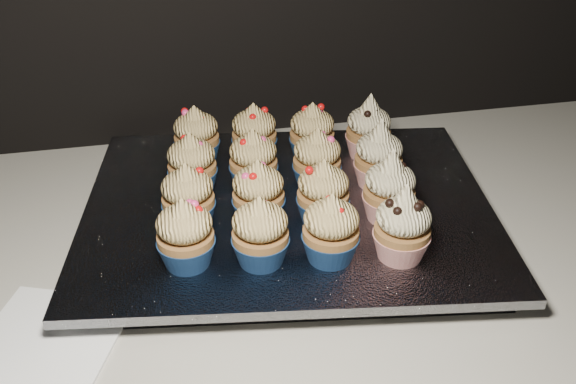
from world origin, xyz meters
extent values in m
cube|color=beige|center=(0.00, 1.70, 0.88)|extent=(2.44, 0.64, 0.04)
cube|color=white|center=(-0.24, 1.58, 0.90)|extent=(0.18, 0.18, 0.00)
cube|color=black|center=(0.04, 1.73, 0.91)|extent=(0.51, 0.42, 0.02)
cube|color=silver|center=(0.04, 1.73, 0.93)|extent=(0.56, 0.46, 0.01)
cone|color=navy|center=(-0.09, 1.63, 0.95)|extent=(0.06, 0.06, 0.03)
ellipsoid|color=#EBC577|center=(-0.09, 1.63, 0.99)|extent=(0.06, 0.06, 0.04)
cone|color=#EBC577|center=(-0.09, 1.63, 1.01)|extent=(0.03, 0.03, 0.02)
cone|color=navy|center=(-0.01, 1.62, 0.95)|extent=(0.06, 0.06, 0.03)
ellipsoid|color=#EBC577|center=(-0.01, 1.62, 0.99)|extent=(0.06, 0.06, 0.04)
cone|color=#EBC577|center=(-0.01, 1.62, 1.01)|extent=(0.03, 0.03, 0.02)
cone|color=navy|center=(0.06, 1.61, 0.95)|extent=(0.06, 0.06, 0.03)
ellipsoid|color=#EBC577|center=(0.06, 1.61, 0.99)|extent=(0.06, 0.06, 0.04)
cone|color=#EBC577|center=(0.06, 1.61, 1.01)|extent=(0.03, 0.03, 0.02)
cone|color=#AB1E17|center=(0.14, 1.60, 0.95)|extent=(0.06, 0.06, 0.03)
ellipsoid|color=#FAE6AF|center=(0.14, 1.60, 0.99)|extent=(0.06, 0.06, 0.04)
cone|color=#FAE6AF|center=(0.14, 1.60, 1.02)|extent=(0.03, 0.03, 0.03)
cone|color=navy|center=(-0.08, 1.70, 0.95)|extent=(0.06, 0.06, 0.03)
ellipsoid|color=#EBC577|center=(-0.08, 1.70, 0.99)|extent=(0.06, 0.06, 0.04)
cone|color=#EBC577|center=(-0.08, 1.70, 1.01)|extent=(0.03, 0.03, 0.02)
cone|color=navy|center=(0.00, 1.70, 0.95)|extent=(0.06, 0.06, 0.03)
ellipsoid|color=#EBC577|center=(0.00, 1.70, 0.99)|extent=(0.06, 0.06, 0.04)
cone|color=#EBC577|center=(0.00, 1.70, 1.01)|extent=(0.03, 0.03, 0.02)
cone|color=navy|center=(0.07, 1.68, 0.95)|extent=(0.06, 0.06, 0.03)
ellipsoid|color=#EBC577|center=(0.07, 1.68, 0.99)|extent=(0.06, 0.06, 0.04)
cone|color=#EBC577|center=(0.07, 1.68, 1.01)|extent=(0.03, 0.03, 0.02)
cone|color=#AB1E17|center=(0.15, 1.67, 0.95)|extent=(0.06, 0.06, 0.03)
ellipsoid|color=#FAE6AF|center=(0.15, 1.67, 0.99)|extent=(0.06, 0.06, 0.04)
cone|color=#FAE6AF|center=(0.15, 1.67, 1.02)|extent=(0.03, 0.03, 0.03)
cone|color=navy|center=(-0.07, 1.78, 0.95)|extent=(0.06, 0.06, 0.03)
ellipsoid|color=#EBC577|center=(-0.07, 1.78, 0.99)|extent=(0.06, 0.06, 0.04)
cone|color=#EBC577|center=(-0.07, 1.78, 1.01)|extent=(0.03, 0.03, 0.02)
cone|color=navy|center=(0.00, 1.77, 0.95)|extent=(0.06, 0.06, 0.03)
ellipsoid|color=#EBC577|center=(0.00, 1.77, 0.99)|extent=(0.06, 0.06, 0.04)
cone|color=#EBC577|center=(0.00, 1.77, 1.01)|extent=(0.03, 0.03, 0.02)
cone|color=navy|center=(0.08, 1.76, 0.95)|extent=(0.06, 0.06, 0.03)
ellipsoid|color=#EBC577|center=(0.08, 1.76, 0.99)|extent=(0.06, 0.06, 0.04)
cone|color=#EBC577|center=(0.08, 1.76, 1.01)|extent=(0.03, 0.03, 0.02)
cone|color=#AB1E17|center=(0.16, 1.75, 0.95)|extent=(0.06, 0.06, 0.03)
ellipsoid|color=#FAE6AF|center=(0.16, 1.75, 0.99)|extent=(0.06, 0.06, 0.04)
cone|color=#FAE6AF|center=(0.16, 1.75, 1.02)|extent=(0.03, 0.03, 0.03)
cone|color=navy|center=(-0.06, 1.86, 0.95)|extent=(0.06, 0.06, 0.03)
ellipsoid|color=#EBC577|center=(-0.06, 1.86, 0.99)|extent=(0.06, 0.06, 0.04)
cone|color=#EBC577|center=(-0.06, 1.86, 1.01)|extent=(0.03, 0.03, 0.02)
cone|color=navy|center=(0.02, 1.85, 0.95)|extent=(0.06, 0.06, 0.03)
ellipsoid|color=#EBC577|center=(0.02, 1.85, 0.99)|extent=(0.06, 0.06, 0.04)
cone|color=#EBC577|center=(0.02, 1.85, 1.01)|extent=(0.03, 0.03, 0.02)
cone|color=navy|center=(0.09, 1.84, 0.95)|extent=(0.06, 0.06, 0.03)
ellipsoid|color=#EBC577|center=(0.09, 1.84, 0.99)|extent=(0.06, 0.06, 0.04)
cone|color=#EBC577|center=(0.09, 1.84, 1.01)|extent=(0.03, 0.03, 0.02)
cone|color=#AB1E17|center=(0.17, 1.83, 0.95)|extent=(0.06, 0.06, 0.03)
ellipsoid|color=#FAE6AF|center=(0.17, 1.83, 0.99)|extent=(0.06, 0.06, 0.04)
cone|color=#FAE6AF|center=(0.17, 1.83, 1.02)|extent=(0.03, 0.03, 0.03)
camera|label=1|loc=(-0.10, 1.07, 1.38)|focal=40.00mm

